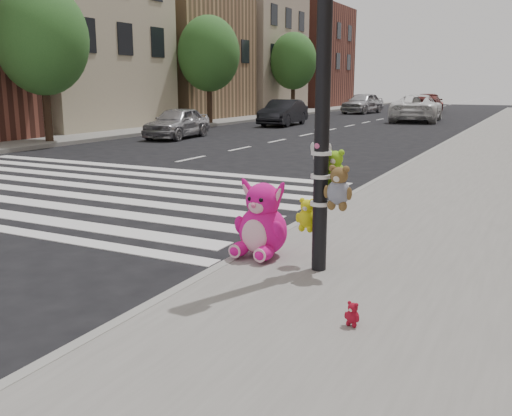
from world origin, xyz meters
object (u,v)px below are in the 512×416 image
Objects in this scene: car_white_near at (417,108)px; pink_bunny at (262,224)px; red_teddy at (353,314)px; car_silver_far at (177,123)px; car_dark_far at (283,113)px; signal_pole at (325,126)px.

pink_bunny is at bearing 92.29° from car_white_near.
car_silver_far reaches higher than red_teddy.
car_dark_far is at bearing 117.00° from pink_bunny.
car_dark_far is at bearing 115.33° from signal_pole.
signal_pole is 4.27× the size of pink_bunny.
car_white_near is (5.54, 6.54, 0.10)m from car_dark_far.
signal_pole reaches higher than car_dark_far.
pink_bunny reaches higher than red_teddy.
pink_bunny is 0.26× the size of car_silver_far.
red_teddy is 0.06× the size of car_silver_far.
signal_pole reaches higher than red_teddy.
car_silver_far is 0.90× the size of car_dark_far.
signal_pole is at bearing 134.06° from red_teddy.
car_white_near reaches higher than car_dark_far.
car_white_near is (6.44, 14.91, 0.15)m from car_silver_far.
signal_pole reaches higher than car_white_near.
red_teddy is at bearing -68.21° from car_dark_far.
signal_pole reaches higher than pink_bunny.
signal_pole is 1.09× the size of car_silver_far.
car_white_near reaches higher than car_silver_far.
car_silver_far is at bearing 131.40° from pink_bunny.
signal_pole is 28.76m from car_white_near.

